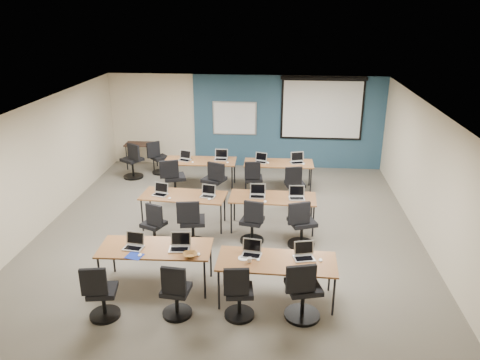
# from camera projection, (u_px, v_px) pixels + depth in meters

# --- Properties ---
(floor) EXTENTS (8.00, 9.00, 0.02)m
(floor) POSITION_uv_depth(u_px,v_px,m) (228.00, 233.00, 9.97)
(floor) COLOR #6B6354
(floor) RESTS_ON ground
(ceiling) EXTENTS (8.00, 9.00, 0.02)m
(ceiling) POSITION_uv_depth(u_px,v_px,m) (227.00, 108.00, 9.01)
(ceiling) COLOR white
(ceiling) RESTS_ON ground
(wall_back) EXTENTS (8.00, 0.04, 2.70)m
(wall_back) POSITION_uv_depth(u_px,v_px,m) (245.00, 121.00, 13.68)
(wall_back) COLOR beige
(wall_back) RESTS_ON ground
(wall_front) EXTENTS (8.00, 0.04, 2.70)m
(wall_front) POSITION_uv_depth(u_px,v_px,m) (183.00, 307.00, 5.30)
(wall_front) COLOR beige
(wall_front) RESTS_ON ground
(wall_left) EXTENTS (0.04, 9.00, 2.70)m
(wall_left) POSITION_uv_depth(u_px,v_px,m) (39.00, 168.00, 9.82)
(wall_left) COLOR beige
(wall_left) RESTS_ON ground
(wall_right) EXTENTS (0.04, 9.00, 2.70)m
(wall_right) POSITION_uv_depth(u_px,v_px,m) (430.00, 179.00, 9.16)
(wall_right) COLOR beige
(wall_right) RESTS_ON ground
(blue_accent_panel) EXTENTS (5.50, 0.04, 2.70)m
(blue_accent_panel) POSITION_uv_depth(u_px,v_px,m) (288.00, 123.00, 13.55)
(blue_accent_panel) COLOR #3D5977
(blue_accent_panel) RESTS_ON wall_back
(whiteboard) EXTENTS (1.28, 0.03, 0.98)m
(whiteboard) POSITION_uv_depth(u_px,v_px,m) (235.00, 118.00, 13.60)
(whiteboard) COLOR #B5BBC3
(whiteboard) RESTS_ON wall_back
(projector_screen) EXTENTS (2.40, 0.10, 1.82)m
(projector_screen) POSITION_uv_depth(u_px,v_px,m) (322.00, 105.00, 13.22)
(projector_screen) COLOR black
(projector_screen) RESTS_ON wall_back
(training_table_front_left) EXTENTS (1.89, 0.79, 0.73)m
(training_table_front_left) POSITION_uv_depth(u_px,v_px,m) (156.00, 249.00, 7.89)
(training_table_front_left) COLOR olive
(training_table_front_left) RESTS_ON floor
(training_table_front_right) EXTENTS (1.91, 0.80, 0.73)m
(training_table_front_right) POSITION_uv_depth(u_px,v_px,m) (277.00, 263.00, 7.48)
(training_table_front_right) COLOR #A45C29
(training_table_front_right) RESTS_ON floor
(training_table_mid_left) EXTENTS (1.81, 0.75, 0.73)m
(training_table_mid_left) POSITION_uv_depth(u_px,v_px,m) (184.00, 197.00, 10.05)
(training_table_mid_left) COLOR #9C5B2B
(training_table_mid_left) RESTS_ON floor
(training_table_mid_right) EXTENTS (1.83, 0.76, 0.73)m
(training_table_mid_right) POSITION_uv_depth(u_px,v_px,m) (273.00, 199.00, 9.94)
(training_table_mid_right) COLOR brown
(training_table_mid_right) RESTS_ON floor
(training_table_back_left) EXTENTS (1.87, 0.78, 0.73)m
(training_table_back_left) POSITION_uv_depth(u_px,v_px,m) (200.00, 162.00, 12.26)
(training_table_back_left) COLOR brown
(training_table_back_left) RESTS_ON floor
(training_table_back_right) EXTENTS (1.77, 0.74, 0.73)m
(training_table_back_right) POSITION_uv_depth(u_px,v_px,m) (279.00, 164.00, 12.09)
(training_table_back_right) COLOR brown
(training_table_back_right) RESTS_ON floor
(laptop_0) EXTENTS (0.32, 0.27, 0.24)m
(laptop_0) POSITION_uv_depth(u_px,v_px,m) (134.00, 244.00, 7.85)
(laptop_0) COLOR beige
(laptop_0) RESTS_ON training_table_front_left
(mouse_0) EXTENTS (0.08, 0.11, 0.04)m
(mouse_0) POSITION_uv_depth(u_px,v_px,m) (140.00, 255.00, 7.61)
(mouse_0) COLOR white
(mouse_0) RESTS_ON training_table_front_left
(task_chair_0) EXTENTS (0.48, 0.48, 0.96)m
(task_chair_0) POSITION_uv_depth(u_px,v_px,m) (101.00, 296.00, 7.12)
(task_chair_0) COLOR black
(task_chair_0) RESTS_ON floor
(laptop_1) EXTENTS (0.34, 0.29, 0.26)m
(laptop_1) POSITION_uv_depth(u_px,v_px,m) (180.00, 245.00, 7.82)
(laptop_1) COLOR #B4B4BA
(laptop_1) RESTS_ON training_table_front_left
(mouse_1) EXTENTS (0.08, 0.11, 0.03)m
(mouse_1) POSITION_uv_depth(u_px,v_px,m) (198.00, 254.00, 7.63)
(mouse_1) COLOR white
(mouse_1) RESTS_ON training_table_front_left
(task_chair_1) EXTENTS (0.47, 0.47, 0.95)m
(task_chair_1) POSITION_uv_depth(u_px,v_px,m) (176.00, 295.00, 7.16)
(task_chair_1) COLOR black
(task_chair_1) RESTS_ON floor
(laptop_2) EXTENTS (0.31, 0.27, 0.24)m
(laptop_2) POSITION_uv_depth(u_px,v_px,m) (252.00, 251.00, 7.63)
(laptop_2) COLOR #B8B8B8
(laptop_2) RESTS_ON training_table_front_right
(mouse_2) EXTENTS (0.08, 0.10, 0.03)m
(mouse_2) POSITION_uv_depth(u_px,v_px,m) (258.00, 260.00, 7.48)
(mouse_2) COLOR white
(mouse_2) RESTS_ON training_table_front_right
(task_chair_2) EXTENTS (0.47, 0.47, 0.96)m
(task_chair_2) POSITION_uv_depth(u_px,v_px,m) (239.00, 296.00, 7.13)
(task_chair_2) COLOR black
(task_chair_2) RESTS_ON floor
(laptop_3) EXTENTS (0.33, 0.28, 0.25)m
(laptop_3) POSITION_uv_depth(u_px,v_px,m) (304.00, 254.00, 7.54)
(laptop_3) COLOR silver
(laptop_3) RESTS_ON training_table_front_right
(mouse_3) EXTENTS (0.08, 0.11, 0.03)m
(mouse_3) POSITION_uv_depth(u_px,v_px,m) (321.00, 260.00, 7.46)
(mouse_3) COLOR white
(mouse_3) RESTS_ON training_table_front_right
(task_chair_3) EXTENTS (0.56, 0.56, 1.04)m
(task_chair_3) POSITION_uv_depth(u_px,v_px,m) (302.00, 295.00, 7.10)
(task_chair_3) COLOR black
(task_chair_3) RESTS_ON floor
(laptop_4) EXTENTS (0.31, 0.27, 0.24)m
(laptop_4) POSITION_uv_depth(u_px,v_px,m) (161.00, 192.00, 10.04)
(laptop_4) COLOR silver
(laptop_4) RESTS_ON training_table_mid_left
(mouse_4) EXTENTS (0.08, 0.11, 0.03)m
(mouse_4) POSITION_uv_depth(u_px,v_px,m) (170.00, 198.00, 9.83)
(mouse_4) COLOR white
(mouse_4) RESTS_ON training_table_mid_left
(task_chair_4) EXTENTS (0.49, 0.46, 0.95)m
(task_chair_4) POSITION_uv_depth(u_px,v_px,m) (154.00, 228.00, 9.32)
(task_chair_4) COLOR black
(task_chair_4) RESTS_ON floor
(laptop_5) EXTENTS (0.30, 0.26, 0.23)m
(laptop_5) POSITION_uv_depth(u_px,v_px,m) (208.00, 194.00, 9.95)
(laptop_5) COLOR #A5A5A8
(laptop_5) RESTS_ON training_table_mid_left
(mouse_5) EXTENTS (0.09, 0.12, 0.04)m
(mouse_5) POSITION_uv_depth(u_px,v_px,m) (209.00, 199.00, 9.79)
(mouse_5) COLOR white
(mouse_5) RESTS_ON training_table_mid_left
(task_chair_5) EXTENTS (0.55, 0.55, 1.03)m
(task_chair_5) POSITION_uv_depth(u_px,v_px,m) (192.00, 226.00, 9.29)
(task_chair_5) COLOR black
(task_chair_5) RESTS_ON floor
(laptop_6) EXTENTS (0.33, 0.28, 0.25)m
(laptop_6) POSITION_uv_depth(u_px,v_px,m) (258.00, 194.00, 9.94)
(laptop_6) COLOR silver
(laptop_6) RESTS_ON training_table_mid_right
(mouse_6) EXTENTS (0.08, 0.11, 0.04)m
(mouse_6) POSITION_uv_depth(u_px,v_px,m) (265.00, 202.00, 9.66)
(mouse_6) COLOR white
(mouse_6) RESTS_ON training_table_mid_right
(task_chair_6) EXTENTS (0.48, 0.48, 0.97)m
(task_chair_6) POSITION_uv_depth(u_px,v_px,m) (252.00, 225.00, 9.42)
(task_chair_6) COLOR black
(task_chair_6) RESTS_ON floor
(laptop_7) EXTENTS (0.33, 0.28, 0.25)m
(laptop_7) POSITION_uv_depth(u_px,v_px,m) (297.00, 195.00, 9.85)
(laptop_7) COLOR #A3A3AC
(laptop_7) RESTS_ON training_table_mid_right
(mouse_7) EXTENTS (0.07, 0.10, 0.04)m
(mouse_7) POSITION_uv_depth(u_px,v_px,m) (307.00, 203.00, 9.61)
(mouse_7) COLOR white
(mouse_7) RESTS_ON training_table_mid_right
(task_chair_7) EXTENTS (0.57, 0.54, 1.02)m
(task_chair_7) POSITION_uv_depth(u_px,v_px,m) (301.00, 228.00, 9.25)
(task_chair_7) COLOR black
(task_chair_7) RESTS_ON floor
(laptop_8) EXTENTS (0.32, 0.27, 0.24)m
(laptop_8) POSITION_uv_depth(u_px,v_px,m) (185.00, 158.00, 12.25)
(laptop_8) COLOR #B3B3BF
(laptop_8) RESTS_ON training_table_back_left
(mouse_8) EXTENTS (0.06, 0.09, 0.03)m
(mouse_8) POSITION_uv_depth(u_px,v_px,m) (193.00, 162.00, 12.08)
(mouse_8) COLOR white
(mouse_8) RESTS_ON training_table_back_left
(task_chair_8) EXTENTS (0.59, 0.57, 1.04)m
(task_chair_8) POSITION_uv_depth(u_px,v_px,m) (174.00, 182.00, 11.60)
(task_chair_8) COLOR black
(task_chair_8) RESTS_ON floor
(laptop_9) EXTENTS (0.34, 0.29, 0.26)m
(laptop_9) POSITION_uv_depth(u_px,v_px,m) (221.00, 157.00, 12.31)
(laptop_9) COLOR silver
(laptop_9) RESTS_ON training_table_back_left
(mouse_9) EXTENTS (0.07, 0.10, 0.03)m
(mouse_9) POSITION_uv_depth(u_px,v_px,m) (228.00, 162.00, 12.05)
(mouse_9) COLOR white
(mouse_9) RESTS_ON training_table_back_left
(task_chair_9) EXTENTS (0.59, 0.56, 1.03)m
(task_chair_9) POSITION_uv_depth(u_px,v_px,m) (215.00, 184.00, 11.47)
(task_chair_9) COLOR black
(task_chair_9) RESTS_ON floor
(laptop_10) EXTENTS (0.31, 0.26, 0.24)m
(laptop_10) POSITION_uv_depth(u_px,v_px,m) (261.00, 160.00, 12.09)
(laptop_10) COLOR #A6A5B2
(laptop_10) RESTS_ON training_table_back_right
(mouse_10) EXTENTS (0.08, 0.11, 0.03)m
(mouse_10) POSITION_uv_depth(u_px,v_px,m) (268.00, 163.00, 12.02)
(mouse_10) COLOR white
(mouse_10) RESTS_ON training_table_back_right
(task_chair_10) EXTENTS (0.48, 0.48, 0.97)m
(task_chair_10) POSITION_uv_depth(u_px,v_px,m) (253.00, 182.00, 11.71)
(task_chair_10) COLOR black
(task_chair_10) RESTS_ON floor
(laptop_11) EXTENTS (0.35, 0.29, 0.26)m
(laptop_11) POSITION_uv_depth(u_px,v_px,m) (297.00, 160.00, 12.06)
(laptop_11) COLOR #B4B4B4
(laptop_11) RESTS_ON training_table_back_right
(mouse_11) EXTENTS (0.08, 0.11, 0.03)m
(mouse_11) POSITION_uv_depth(u_px,v_px,m) (303.00, 164.00, 11.93)
(mouse_11) COLOR white
(mouse_11) RESTS_ON training_table_back_right
(task_chair_11) EXTENTS (0.50, 0.50, 0.98)m
(task_chair_11) POSITION_uv_depth(u_px,v_px,m) (294.00, 188.00, 11.32)
(task_chair_11) COLOR black
(task_chair_11) RESTS_ON floor
(blue_mousepad) EXTENTS (0.31, 0.27, 0.01)m
(blue_mousepad) POSITION_uv_depth(u_px,v_px,m) (134.00, 256.00, 7.60)
(blue_mousepad) COLOR navy
(blue_mousepad) RESTS_ON training_table_front_left
(snack_bowl) EXTENTS (0.30, 0.30, 0.06)m
(snack_bowl) POSITION_uv_depth(u_px,v_px,m) (190.00, 255.00, 7.58)
(snack_bowl) COLOR brown
(snack_bowl) RESTS_ON training_table_front_left
(snack_plate) EXTENTS (0.22, 0.22, 0.01)m
(snack_plate) POSITION_uv_depth(u_px,v_px,m) (243.00, 258.00, 7.53)
(snack_plate) COLOR white
(snack_plate) RESTS_ON training_table_front_right
(coffee_cup) EXTENTS (0.09, 0.09, 0.07)m
(coffee_cup) POSITION_uv_depth(u_px,v_px,m) (250.00, 260.00, 7.38)
(coffee_cup) COLOR silver
(coffee_cup) RESTS_ON snack_plate
(utility_table) EXTENTS (0.92, 0.51, 0.75)m
(utility_table) POSITION_uv_depth(u_px,v_px,m) (141.00, 147.00, 13.69)
(utility_table) COLOR black
(utility_table) RESTS_ON floor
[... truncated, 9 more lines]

